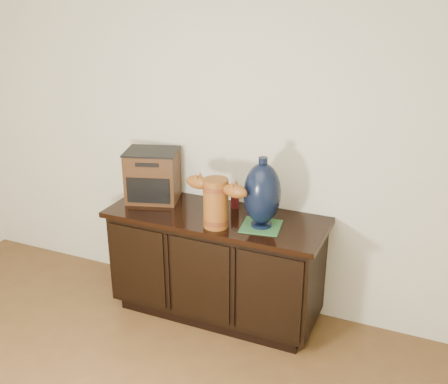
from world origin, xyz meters
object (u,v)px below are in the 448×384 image
at_px(sideboard, 216,264).
at_px(terracotta_vessel, 216,200).
at_px(tv_radio, 153,175).
at_px(spray_can, 235,196).
at_px(lamp_base, 262,194).

height_order(sideboard, terracotta_vessel, terracotta_vessel).
relative_size(sideboard, tv_radio, 3.45).
relative_size(sideboard, spray_can, 8.84).
xyz_separation_m(sideboard, terracotta_vessel, (0.07, -0.16, 0.55)).
bearing_deg(sideboard, lamp_base, -8.73).
bearing_deg(spray_can, sideboard, -112.61).
xyz_separation_m(tv_radio, spray_can, (0.58, 0.09, -0.10)).
bearing_deg(lamp_base, spray_can, 141.09).
xyz_separation_m(terracotta_vessel, lamp_base, (0.26, 0.11, 0.04)).
bearing_deg(lamp_base, sideboard, 171.27).
bearing_deg(terracotta_vessel, tv_radio, 167.98).
bearing_deg(terracotta_vessel, spray_can, 100.37).
xyz_separation_m(lamp_base, spray_can, (-0.27, 0.21, -0.14)).
bearing_deg(terracotta_vessel, sideboard, 124.24).
bearing_deg(lamp_base, terracotta_vessel, -157.93).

